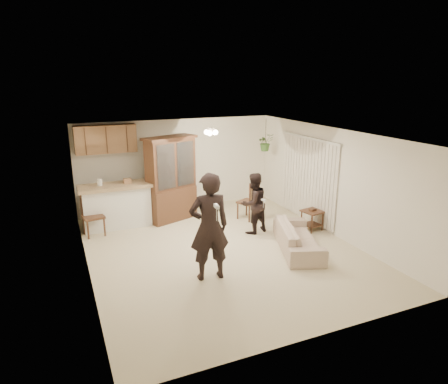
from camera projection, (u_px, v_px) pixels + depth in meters
name	position (u px, v px, depth m)	size (l,w,h in m)	color
floor	(223.00, 251.00, 8.59)	(6.50, 6.50, 0.00)	#C0B491
ceiling	(223.00, 135.00, 7.89)	(5.50, 6.50, 0.02)	silver
wall_back	(178.00, 164.00, 11.11)	(5.50, 0.02, 2.50)	white
wall_front	(318.00, 258.00, 5.37)	(5.50, 0.02, 2.50)	white
wall_left	(83.00, 212.00, 7.20)	(0.02, 6.50, 2.50)	white
wall_right	(332.00, 182.00, 9.29)	(0.02, 6.50, 2.50)	white
breakfast_bar	(117.00, 208.00, 9.82)	(1.60, 0.55, 1.00)	silver
bar_top	(115.00, 186.00, 9.67)	(1.75, 0.70, 0.08)	#9D7A5E
upper_cabinets	(106.00, 139.00, 9.99)	(1.50, 0.34, 0.70)	brown
vertical_blinds	(308.00, 179.00, 10.11)	(0.06, 2.30, 2.10)	silver
ceiling_fixture	(211.00, 132.00, 9.06)	(0.36, 0.36, 0.20)	#FFE3BF
hanging_plant	(265.00, 142.00, 11.07)	(0.43, 0.37, 0.48)	#2E5321
plant_cord	(266.00, 131.00, 10.98)	(0.01, 0.01, 0.65)	black
sofa	(298.00, 234.00, 8.55)	(1.87, 0.73, 0.73)	beige
adult	(209.00, 232.00, 7.19)	(0.66, 0.43, 1.80)	black
child	(253.00, 206.00, 9.42)	(0.66, 0.51, 1.35)	black
china_hutch	(171.00, 179.00, 10.20)	(1.48, 0.97, 2.17)	#3B2215
side_table	(312.00, 220.00, 9.70)	(0.51, 0.51, 0.54)	#3B2215
chair_bar	(94.00, 223.00, 9.36)	(0.52, 0.52, 1.03)	#3B2215
chair_hutch_left	(183.00, 205.00, 10.78)	(0.59, 0.59, 0.98)	#3B2215
chair_hutch_right	(248.00, 208.00, 10.45)	(0.61, 0.61, 1.03)	#3B2215
controller_adult	(217.00, 206.00, 6.59)	(0.05, 0.17, 0.05)	silver
controller_child	(264.00, 200.00, 9.10)	(0.04, 0.13, 0.04)	silver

